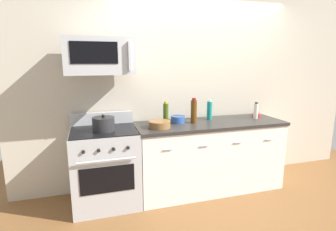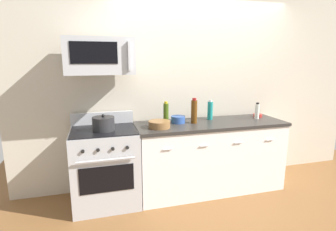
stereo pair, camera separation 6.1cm
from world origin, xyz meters
name	(u,v)px [view 1 (the left image)]	position (x,y,z in m)	size (l,w,h in m)	color
ground_plane	(208,187)	(0.00, 0.00, 0.00)	(6.04, 6.04, 0.00)	brown
back_wall	(199,86)	(0.00, 0.41, 1.35)	(5.04, 0.10, 2.70)	beige
counter_unit	(209,156)	(0.00, 0.00, 0.46)	(1.95, 0.66, 0.92)	white
range_oven	(106,166)	(-1.35, 0.00, 0.47)	(0.76, 0.69, 1.07)	#B7BABF
microwave	(100,56)	(-1.35, 0.05, 1.75)	(0.74, 0.44, 0.40)	#B7BABF
bottle_vinegar_white	(256,111)	(0.69, 0.02, 1.03)	(0.06, 0.06, 0.22)	silver
bottle_olive_oil	(166,113)	(-0.58, 0.06, 1.06)	(0.07, 0.07, 0.29)	#385114
bottle_wine_amber	(194,111)	(-0.23, 0.02, 1.07)	(0.08, 0.08, 0.32)	#59330F
bottle_sparkling_teal	(209,110)	(0.06, 0.16, 1.05)	(0.07, 0.07, 0.27)	#197F7A
bowl_wooden_salad	(159,124)	(-0.71, -0.09, 0.96)	(0.26, 0.26, 0.08)	brown
bowl_red_small	(256,115)	(0.78, 0.13, 0.94)	(0.12, 0.12, 0.04)	#B72D28
bowl_blue_mixing	(178,119)	(-0.42, 0.09, 0.97)	(0.18, 0.18, 0.09)	#2D519E
stockpot	(104,124)	(-1.35, -0.05, 1.00)	(0.25, 0.25, 0.19)	#262628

